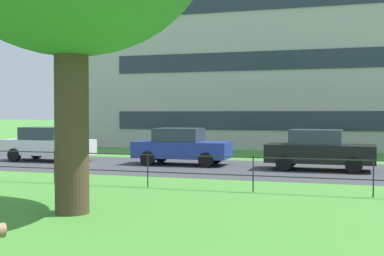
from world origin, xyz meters
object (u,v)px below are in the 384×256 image
object	(u,v)px
car_blue_far_left	(181,146)
apartment_building_background	(321,17)
car_black_right	(319,150)
car_white_center	(48,144)

from	to	relation	value
car_blue_far_left	apartment_building_background	bearing A→B (deg)	73.27
car_black_right	car_white_center	bearing A→B (deg)	178.82
car_black_right	apartment_building_background	world-z (taller)	apartment_building_background
car_blue_far_left	car_black_right	size ratio (longest dim) A/B	0.99
car_black_right	apartment_building_background	size ratio (longest dim) A/B	0.14
car_black_right	apartment_building_background	xyz separation A→B (m)	(-0.70, 16.85, 8.13)
car_white_center	car_blue_far_left	bearing A→B (deg)	1.59
car_blue_far_left	car_black_right	world-z (taller)	same
car_white_center	car_blue_far_left	xyz separation A→B (m)	(6.33, 0.18, 0.00)
car_white_center	car_blue_far_left	distance (m)	6.33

